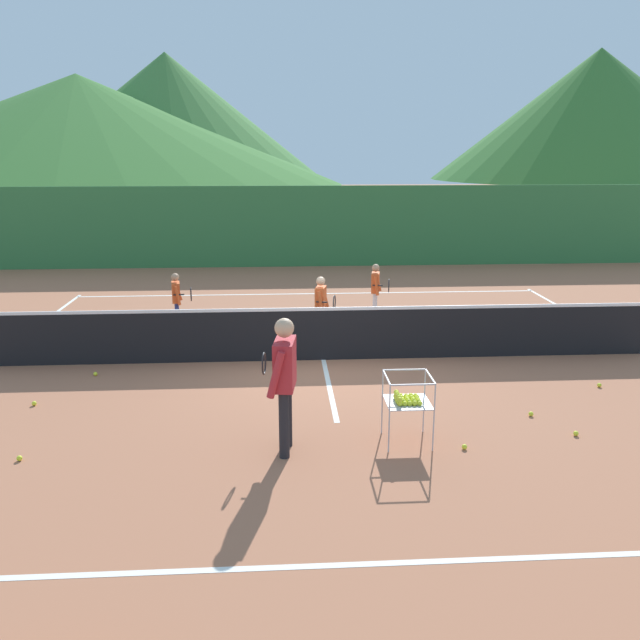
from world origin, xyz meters
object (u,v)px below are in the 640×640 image
at_px(tennis_ball_5, 34,403).
at_px(tennis_net, 323,333).
at_px(tennis_ball_10, 576,433).
at_px(tennis_ball_3, 464,447).
at_px(tennis_ball_8, 19,458).
at_px(student_1, 321,303).
at_px(student_2, 376,286).
at_px(tennis_ball_11, 95,374).
at_px(instructor, 284,373).
at_px(student_0, 177,296).
at_px(tennis_ball_0, 531,414).
at_px(ball_cart, 407,400).
at_px(tennis_ball_1, 599,385).

bearing_deg(tennis_ball_5, tennis_net, 23.15).
bearing_deg(tennis_ball_10, tennis_ball_3, -169.26).
bearing_deg(tennis_ball_8, student_1, 50.83).
height_order(tennis_ball_3, tennis_ball_8, same).
height_order(student_2, tennis_ball_11, student_2).
distance_m(student_2, tennis_ball_10, 6.53).
bearing_deg(student_1, tennis_net, -91.89).
distance_m(tennis_net, student_2, 3.14).
bearing_deg(student_1, tennis_ball_5, -145.06).
bearing_deg(tennis_ball_5, instructor, -25.04).
height_order(student_0, tennis_ball_3, student_0).
distance_m(tennis_ball_0, tennis_ball_5, 7.25).
relative_size(tennis_ball_3, tennis_ball_5, 1.00).
xyz_separation_m(tennis_ball_8, tennis_ball_11, (0.09, 3.07, 0.00)).
relative_size(student_1, tennis_ball_0, 18.91).
relative_size(student_0, tennis_ball_8, 17.64).
bearing_deg(instructor, student_2, 72.11).
distance_m(instructor, tennis_ball_8, 3.39).
bearing_deg(student_0, student_1, -18.84).
distance_m(student_0, tennis_ball_5, 4.45).
height_order(instructor, tennis_ball_10, instructor).
distance_m(tennis_ball_5, tennis_ball_8, 1.85).
distance_m(tennis_ball_0, tennis_ball_8, 6.81).
bearing_deg(tennis_ball_10, instructor, -176.97).
bearing_deg(student_1, tennis_ball_3, -73.16).
xyz_separation_m(ball_cart, tennis_ball_11, (-4.70, 2.83, -0.55)).
xyz_separation_m(instructor, student_2, (2.08, 6.45, -0.29)).
distance_m(tennis_ball_3, tennis_ball_8, 5.50).
height_order(student_2, tennis_ball_0, student_2).
height_order(student_0, tennis_ball_10, student_0).
distance_m(tennis_net, tennis_ball_0, 3.93).
distance_m(tennis_net, tennis_ball_10, 4.65).
height_order(student_1, tennis_ball_10, student_1).
distance_m(tennis_net, instructor, 3.73).
bearing_deg(tennis_ball_10, tennis_ball_5, 168.58).
xyz_separation_m(tennis_net, student_2, (1.35, 2.83, 0.25)).
bearing_deg(student_1, tennis_ball_10, -56.43).
xyz_separation_m(tennis_net, tennis_ball_0, (2.78, -2.74, -0.47)).
bearing_deg(ball_cart, tennis_ball_3, -20.64).
bearing_deg(student_1, tennis_ball_11, -154.72).
bearing_deg(instructor, tennis_ball_5, 154.96).
distance_m(ball_cart, tennis_ball_3, 0.93).
distance_m(tennis_net, tennis_ball_11, 3.95).
relative_size(student_0, tennis_ball_11, 17.64).
bearing_deg(student_2, tennis_net, -115.62).
relative_size(tennis_ball_1, tennis_ball_11, 1.00).
xyz_separation_m(student_0, tennis_ball_3, (4.45, -5.95, -0.69)).
distance_m(instructor, tennis_ball_0, 3.75).
height_order(instructor, student_1, instructor).
relative_size(tennis_net, ball_cart, 13.27).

